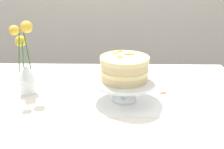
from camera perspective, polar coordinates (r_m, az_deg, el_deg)
The scene contains 6 objects.
dining_table at distance 1.34m, azimuth -1.57°, elevation -8.59°, with size 1.40×1.00×0.74m.
linen_napkin at distance 1.30m, azimuth 2.39°, elevation -5.10°, with size 0.32×0.32×0.00m, color white.
cake_stand at distance 1.27m, azimuth 2.44°, elevation -1.78°, with size 0.29×0.29×0.10m.
layer_cake at distance 1.24m, azimuth 2.49°, elevation 1.24°, with size 0.21×0.21×0.11m.
flower_vase at distance 1.38m, azimuth -16.80°, elevation 1.72°, with size 0.09×0.11×0.34m.
loose_petal_0 at distance 1.40m, azimuth 10.11°, elevation -3.54°, with size 0.04×0.02×0.00m, color #E56B51.
Camera 1 is at (0.06, -1.19, 1.30)m, focal length 46.09 mm.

